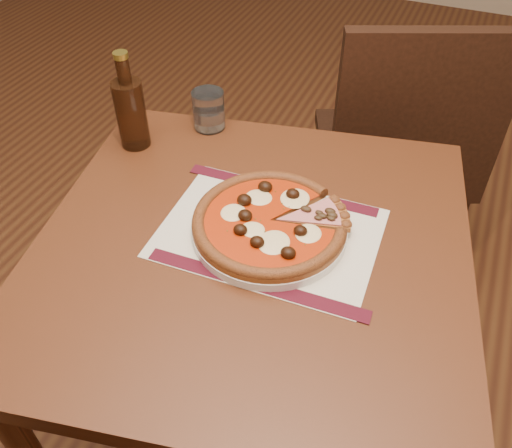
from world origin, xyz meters
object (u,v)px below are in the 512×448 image
Objects in this scene: table at (252,278)px; bottle at (131,111)px; water_glass at (209,110)px; chair_far at (401,147)px; pizza at (269,221)px; plate at (269,229)px.

bottle reaches higher than table.
bottle is at bearing 152.82° from table.
table is 0.43m from water_glass.
bottle is (-0.53, -0.54, 0.30)m from chair_far.
pizza is (-0.14, -0.69, 0.24)m from chair_far.
table is at bearing -27.18° from bottle.
pizza is at bearing -46.70° from water_glass.
bottle is (-0.39, 0.15, 0.06)m from pizza.
chair_far is at bearing 77.30° from table.
bottle is at bearing 158.38° from pizza.
table is 4.24× the size of bottle.
water_glass is at bearing 133.30° from pizza.
chair_far is at bearing 45.23° from bottle.
pizza is at bearing -140.76° from plate.
bottle is (-0.12, -0.13, 0.04)m from water_glass.
bottle is at bearing -133.57° from water_glass.
table is at bearing -52.25° from water_glass.
plate is at bearing 39.24° from pizza.
pizza is at bearing -21.62° from bottle.
plate is 1.31× the size of bottle.
pizza reaches higher than plate.
water_glass is (-0.41, -0.41, 0.26)m from chair_far.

